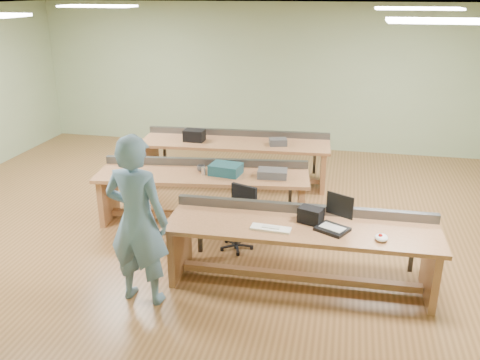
{
  "coord_description": "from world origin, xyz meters",
  "views": [
    {
      "loc": [
        1.6,
        -6.56,
        3.25
      ],
      "look_at": [
        0.32,
        -0.6,
        0.94
      ],
      "focal_mm": 38.0,
      "sensor_mm": 36.0,
      "label": 1
    }
  ],
  "objects_px": {
    "laptop_base": "(332,229)",
    "task_chair": "(238,226)",
    "workbench_back": "(235,151)",
    "camera_bag": "(311,215)",
    "workbench_front": "(301,240)",
    "mug": "(201,168)",
    "person": "(137,221)",
    "parts_bin_grey": "(272,173)",
    "drinks_can": "(203,171)",
    "parts_bin_teal": "(226,169)",
    "workbench_mid": "(203,185)"
  },
  "relations": [
    {
      "from": "person",
      "to": "parts_bin_teal",
      "type": "bearing_deg",
      "value": -96.83
    },
    {
      "from": "person",
      "to": "laptop_base",
      "type": "distance_m",
      "value": 2.11
    },
    {
      "from": "person",
      "to": "mug",
      "type": "bearing_deg",
      "value": -86.82
    },
    {
      "from": "camera_bag",
      "to": "workbench_front",
      "type": "bearing_deg",
      "value": -119.75
    },
    {
      "from": "camera_bag",
      "to": "laptop_base",
      "type": "bearing_deg",
      "value": -10.54
    },
    {
      "from": "person",
      "to": "task_chair",
      "type": "xyz_separation_m",
      "value": [
        0.78,
        1.39,
        -0.64
      ]
    },
    {
      "from": "task_chair",
      "to": "parts_bin_grey",
      "type": "height_order",
      "value": "parts_bin_grey"
    },
    {
      "from": "laptop_base",
      "to": "task_chair",
      "type": "height_order",
      "value": "task_chair"
    },
    {
      "from": "workbench_mid",
      "to": "parts_bin_grey",
      "type": "distance_m",
      "value": 1.04
    },
    {
      "from": "parts_bin_grey",
      "to": "person",
      "type": "bearing_deg",
      "value": -117.59
    },
    {
      "from": "workbench_front",
      "to": "mug",
      "type": "distance_m",
      "value": 2.19
    },
    {
      "from": "mug",
      "to": "workbench_front",
      "type": "bearing_deg",
      "value": -42.67
    },
    {
      "from": "task_chair",
      "to": "drinks_can",
      "type": "relative_size",
      "value": 7.66
    },
    {
      "from": "parts_bin_grey",
      "to": "camera_bag",
      "type": "bearing_deg",
      "value": -64.88
    },
    {
      "from": "workbench_back",
      "to": "camera_bag",
      "type": "distance_m",
      "value": 3.41
    },
    {
      "from": "parts_bin_teal",
      "to": "workbench_mid",
      "type": "bearing_deg",
      "value": -177.39
    },
    {
      "from": "workbench_mid",
      "to": "camera_bag",
      "type": "relative_size",
      "value": 11.73
    },
    {
      "from": "workbench_front",
      "to": "mug",
      "type": "height_order",
      "value": "workbench_front"
    },
    {
      "from": "parts_bin_teal",
      "to": "parts_bin_grey",
      "type": "bearing_deg",
      "value": 1.5
    },
    {
      "from": "task_chair",
      "to": "person",
      "type": "bearing_deg",
      "value": -97.93
    },
    {
      "from": "laptop_base",
      "to": "parts_bin_grey",
      "type": "distance_m",
      "value": 1.77
    },
    {
      "from": "camera_bag",
      "to": "drinks_can",
      "type": "height_order",
      "value": "camera_bag"
    },
    {
      "from": "task_chair",
      "to": "parts_bin_grey",
      "type": "xyz_separation_m",
      "value": [
        0.33,
        0.74,
        0.5
      ]
    },
    {
      "from": "camera_bag",
      "to": "mug",
      "type": "bearing_deg",
      "value": 161.23
    },
    {
      "from": "parts_bin_grey",
      "to": "drinks_can",
      "type": "xyz_separation_m",
      "value": [
        -0.98,
        -0.11,
        -0.0
      ]
    },
    {
      "from": "person",
      "to": "drinks_can",
      "type": "xyz_separation_m",
      "value": [
        0.14,
        2.03,
        -0.15
      ]
    },
    {
      "from": "workbench_back",
      "to": "camera_bag",
      "type": "bearing_deg",
      "value": -66.43
    },
    {
      "from": "workbench_back",
      "to": "person",
      "type": "height_order",
      "value": "person"
    },
    {
      "from": "workbench_front",
      "to": "camera_bag",
      "type": "bearing_deg",
      "value": 38.13
    },
    {
      "from": "parts_bin_teal",
      "to": "mug",
      "type": "relative_size",
      "value": 3.52
    },
    {
      "from": "parts_bin_grey",
      "to": "workbench_back",
      "type": "bearing_deg",
      "value": 118.88
    },
    {
      "from": "workbench_mid",
      "to": "task_chair",
      "type": "xyz_separation_m",
      "value": [
        0.67,
        -0.71,
        -0.25
      ]
    },
    {
      "from": "workbench_back",
      "to": "camera_bag",
      "type": "xyz_separation_m",
      "value": [
        1.55,
        -3.02,
        0.28
      ]
    },
    {
      "from": "parts_bin_teal",
      "to": "parts_bin_grey",
      "type": "height_order",
      "value": "parts_bin_teal"
    },
    {
      "from": "person",
      "to": "camera_bag",
      "type": "bearing_deg",
      "value": -151.54
    },
    {
      "from": "camera_bag",
      "to": "parts_bin_grey",
      "type": "bearing_deg",
      "value": 135.93
    },
    {
      "from": "workbench_mid",
      "to": "parts_bin_teal",
      "type": "bearing_deg",
      "value": -4.74
    },
    {
      "from": "laptop_base",
      "to": "task_chair",
      "type": "distance_m",
      "value": 1.53
    },
    {
      "from": "person",
      "to": "laptop_base",
      "type": "relative_size",
      "value": 5.76
    },
    {
      "from": "workbench_mid",
      "to": "workbench_back",
      "type": "relative_size",
      "value": 0.94
    },
    {
      "from": "camera_bag",
      "to": "drinks_can",
      "type": "bearing_deg",
      "value": 162.75
    },
    {
      "from": "parts_bin_teal",
      "to": "parts_bin_grey",
      "type": "xyz_separation_m",
      "value": [
        0.67,
        0.02,
        -0.02
      ]
    },
    {
      "from": "workbench_front",
      "to": "task_chair",
      "type": "xyz_separation_m",
      "value": [
        -0.89,
        0.71,
        -0.25
      ]
    },
    {
      "from": "person",
      "to": "laptop_base",
      "type": "bearing_deg",
      "value": -158.12
    },
    {
      "from": "person",
      "to": "parts_bin_teal",
      "type": "distance_m",
      "value": 2.17
    },
    {
      "from": "task_chair",
      "to": "mug",
      "type": "xyz_separation_m",
      "value": [
        -0.71,
        0.77,
        0.49
      ]
    },
    {
      "from": "workbench_mid",
      "to": "task_chair",
      "type": "bearing_deg",
      "value": -53.9
    },
    {
      "from": "parts_bin_grey",
      "to": "drinks_can",
      "type": "distance_m",
      "value": 0.98
    },
    {
      "from": "camera_bag",
      "to": "parts_bin_grey",
      "type": "relative_size",
      "value": 0.65
    },
    {
      "from": "workbench_front",
      "to": "person",
      "type": "xyz_separation_m",
      "value": [
        -1.67,
        -0.69,
        0.39
      ]
    }
  ]
}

